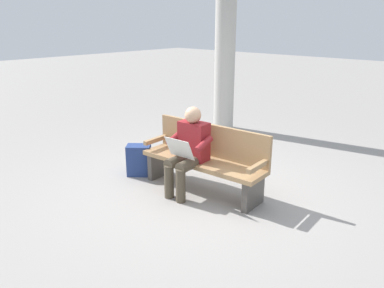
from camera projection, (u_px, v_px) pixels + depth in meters
The scene contains 5 objects.
ground_plane at pixel (202, 190), 5.26m from camera, with size 40.00×40.00×0.00m, color gray.
bench_near at pixel (205, 158), 5.16m from camera, with size 1.83×0.60×0.90m.
person_seated at pixel (189, 149), 5.00m from camera, with size 0.59×0.59×1.18m.
backpack at pixel (139, 160), 5.72m from camera, with size 0.42×0.40×0.47m.
support_pillar at pixel (225, 54), 7.77m from camera, with size 0.42×0.42×3.18m, color #B2AFA8.
Camera 1 is at (-3.12, 3.64, 2.25)m, focal length 35.39 mm.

